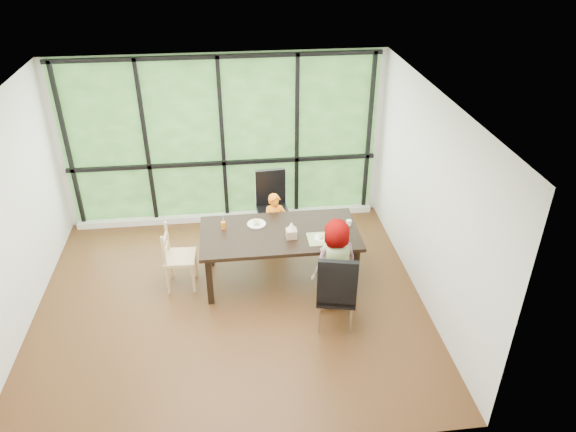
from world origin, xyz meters
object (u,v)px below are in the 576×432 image
Objects in this scene: green_cup at (345,235)px; tissue_box at (291,233)px; child_toddler at (275,224)px; chair_interior_leather at (337,289)px; chair_window_leather at (273,207)px; child_older at (334,263)px; plate_far at (256,224)px; white_mug at (349,223)px; orange_cup at (223,225)px; dining_table at (280,255)px; plate_near at (322,238)px; chair_end_beech at (180,257)px.

green_cup reaches higher than tissue_box.
chair_interior_leather is at bearing -72.79° from child_toddler.
child_older is (0.62, -1.64, 0.07)m from chair_window_leather.
chair_interior_leather is 4.23× the size of plate_far.
plate_far is 1.26m from white_mug.
orange_cup reaches higher than plate_far.
chair_window_leather is 1.23m from tissue_box.
white_mug reaches higher than dining_table.
plate_near is 0.30m from green_cup.
white_mug is (0.95, -0.97, 0.25)m from chair_window_leather.
child_older is (1.96, -0.60, 0.16)m from chair_end_beech.
chair_end_beech is 2.05m from child_older.
plate_near is at bearing -74.36° from chair_interior_leather.
tissue_box is at bearing -20.30° from orange_cup.
plate_near is at bearing -28.03° from plate_far.
chair_interior_leather is (0.57, -2.06, 0.00)m from chair_window_leather.
dining_table is at bearing -13.63° from orange_cup.
child_toddler reaches higher than chair_end_beech.
plate_near is at bearing -21.22° from dining_table.
dining_table is at bearing -94.82° from chair_window_leather.
child_older is 11.87× the size of orange_cup.
tissue_box is at bearing -50.71° from chair_interior_leather.
orange_cup is (-0.45, -0.05, 0.04)m from plate_far.
chair_end_beech is at bearing 173.58° from plate_near.
child_older is (0.62, -1.23, 0.13)m from child_toddler.
child_toddler is 1.28m from green_cup.
orange_cup reaches higher than dining_table.
plate_far is (-0.87, 1.25, 0.22)m from chair_interior_leather.
chair_window_leather reaches higher than plate_near.
green_cup is 0.37m from white_mug.
chair_end_beech is 1.53m from tissue_box.
child_older reaches higher than white_mug.
child_toddler reaches higher than plate_near.
plate_near is (0.53, -0.21, 0.38)m from dining_table.
chair_window_leather reaches higher than tissue_box.
child_older is 0.76m from white_mug.
child_older is at bearing -29.66° from orange_cup.
dining_table is at bearing 133.78° from tissue_box.
green_cup reaches higher than plate_near.
plate_far is 2.47× the size of orange_cup.
green_cup is 0.70m from tissue_box.
chair_interior_leather is at bearing -108.48° from green_cup.
dining_table is 2.34× the size of chair_end_beech.
child_older reaches higher than orange_cup.
chair_end_beech is at bearing -15.46° from chair_interior_leather.
chair_window_leather is 1.38m from white_mug.
chair_interior_leather is at bearing -60.41° from dining_table.
white_mug is 0.53× the size of tissue_box.
white_mug is at bearing 14.91° from tissue_box.
orange_cup is at bearing -70.79° from chair_end_beech.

